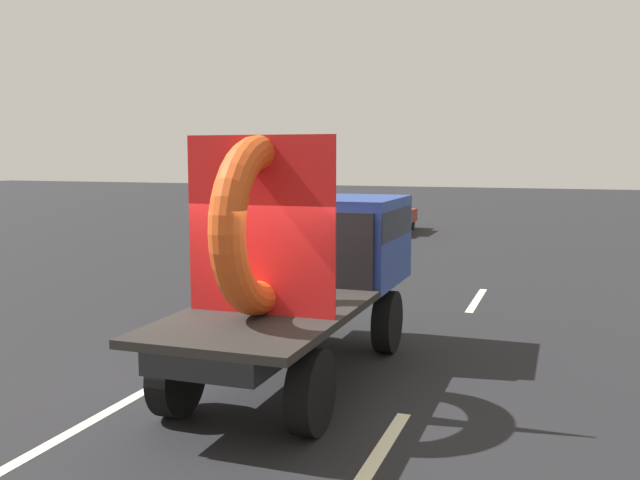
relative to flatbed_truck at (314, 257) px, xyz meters
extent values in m
plane|color=black|center=(-0.19, -1.65, -1.62)|extent=(120.00, 120.00, 0.00)
cylinder|color=black|center=(-0.85, 1.02, -1.13)|extent=(0.28, 0.98, 0.98)
cylinder|color=black|center=(0.85, 1.02, -1.13)|extent=(0.28, 0.98, 0.98)
cylinder|color=black|center=(-0.85, -2.47, -1.13)|extent=(0.28, 0.98, 0.98)
cylinder|color=black|center=(0.85, -2.47, -1.13)|extent=(0.28, 0.98, 0.98)
cube|color=black|center=(0.00, -0.75, -0.67)|extent=(1.30, 5.56, 0.25)
cube|color=navy|center=(0.00, 1.02, 0.13)|extent=(2.00, 2.01, 1.35)
cube|color=black|center=(0.00, 0.97, 0.43)|extent=(2.02, 1.91, 0.44)
cube|color=black|center=(0.00, -1.76, -0.49)|extent=(2.00, 3.55, 0.10)
cube|color=black|center=(0.00, -0.03, 0.11)|extent=(1.80, 0.08, 1.10)
torus|color=#D84C19|center=(0.00, -1.91, 0.63)|extent=(0.41, 2.15, 2.15)
cube|color=red|center=(0.00, -1.91, 0.63)|extent=(1.90, 0.03, 2.15)
cylinder|color=black|center=(-4.16, 19.17, -1.31)|extent=(0.21, 0.62, 0.62)
cylinder|color=black|center=(-2.65, 19.17, -1.31)|extent=(0.21, 0.62, 0.62)
cylinder|color=black|center=(-4.16, 16.57, -1.31)|extent=(0.21, 0.62, 0.62)
cylinder|color=black|center=(-2.65, 16.57, -1.31)|extent=(0.21, 0.62, 0.62)
cube|color=maroon|center=(-3.40, 17.87, -1.04)|extent=(1.74, 4.07, 0.53)
cube|color=black|center=(-3.40, 17.77, -0.53)|extent=(1.57, 2.28, 0.48)
cube|color=beige|center=(-1.70, -3.10, -1.62)|extent=(0.16, 2.77, 0.01)
cube|color=beige|center=(-1.70, 5.51, -1.62)|extent=(0.16, 2.85, 0.01)
cube|color=beige|center=(1.70, -3.02, -1.62)|extent=(0.16, 2.97, 0.01)
cube|color=beige|center=(1.70, 5.53, -1.62)|extent=(0.16, 2.56, 0.01)
cylinder|color=black|center=(-4.37, 18.46, -1.33)|extent=(0.20, 0.57, 0.57)
cylinder|color=black|center=(-5.76, 18.46, -1.33)|extent=(0.20, 0.57, 0.57)
cylinder|color=black|center=(-4.37, 20.86, -1.33)|extent=(0.20, 0.57, 0.57)
cylinder|color=black|center=(-5.76, 20.86, -1.33)|extent=(0.20, 0.57, 0.57)
cube|color=black|center=(-5.07, 19.66, -1.09)|extent=(1.60, 3.74, 0.49)
cube|color=black|center=(-5.07, 19.75, -0.62)|extent=(1.44, 2.10, 0.45)
camera|label=1|loc=(3.45, -9.54, 1.48)|focal=39.52mm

